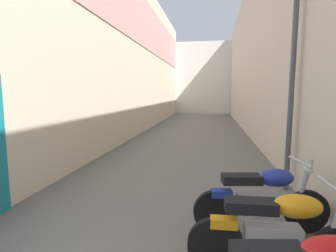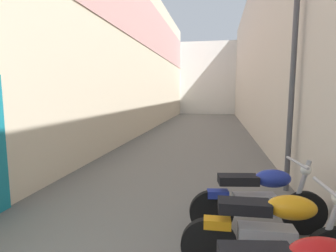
# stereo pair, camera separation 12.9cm
# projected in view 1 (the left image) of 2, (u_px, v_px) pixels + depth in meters

# --- Properties ---
(ground_plane) EXTENTS (40.42, 40.42, 0.00)m
(ground_plane) POSITION_uv_depth(u_px,v_px,m) (189.00, 143.00, 10.09)
(ground_plane) COLOR #66635E
(building_left) EXTENTS (0.45, 24.42, 7.35)m
(building_left) POSITION_uv_depth(u_px,v_px,m) (135.00, 53.00, 11.98)
(building_left) COLOR beige
(building_left) RESTS_ON ground
(building_right) EXTENTS (0.45, 24.42, 7.24)m
(building_right) POSITION_uv_depth(u_px,v_px,m) (257.00, 53.00, 11.15)
(building_right) COLOR beige
(building_right) RESTS_ON ground
(building_far_end) EXTENTS (7.95, 2.00, 6.48)m
(building_far_end) POSITION_uv_depth(u_px,v_px,m) (203.00, 79.00, 24.57)
(building_far_end) COLOR silver
(building_far_end) RESTS_ON ground
(motorcycle_third) EXTENTS (1.85, 0.58, 1.04)m
(motorcycle_third) POSITION_uv_depth(u_px,v_px,m) (279.00, 231.00, 2.69)
(motorcycle_third) COLOR black
(motorcycle_third) RESTS_ON ground
(motorcycle_fourth) EXTENTS (1.84, 0.58, 1.04)m
(motorcycle_fourth) POSITION_uv_depth(u_px,v_px,m) (262.00, 198.00, 3.56)
(motorcycle_fourth) COLOR black
(motorcycle_fourth) RESTS_ON ground
(street_lamp) EXTENTS (0.79, 0.18, 4.23)m
(street_lamp) POSITION_uv_depth(u_px,v_px,m) (288.00, 61.00, 4.93)
(street_lamp) COLOR #47474C
(street_lamp) RESTS_ON ground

